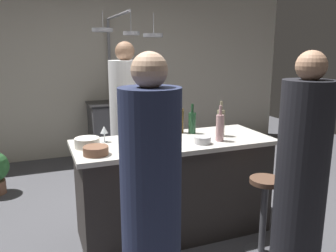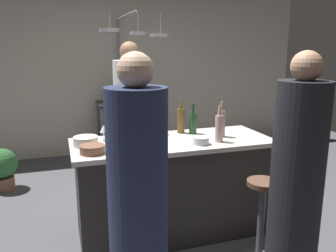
# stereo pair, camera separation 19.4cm
# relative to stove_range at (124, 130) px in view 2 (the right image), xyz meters

# --- Properties ---
(ground_plane) EXTENTS (9.00, 9.00, 0.00)m
(ground_plane) POSITION_rel_stove_range_xyz_m (0.00, -2.45, -0.45)
(ground_plane) COLOR #4C4C51
(back_wall) EXTENTS (6.40, 0.16, 2.60)m
(back_wall) POSITION_rel_stove_range_xyz_m (0.00, 0.40, 0.85)
(back_wall) COLOR beige
(back_wall) RESTS_ON ground_plane
(kitchen_island) EXTENTS (1.80, 0.72, 0.90)m
(kitchen_island) POSITION_rel_stove_range_xyz_m (0.00, -2.45, 0.01)
(kitchen_island) COLOR #332D2B
(kitchen_island) RESTS_ON ground_plane
(stove_range) EXTENTS (0.80, 0.64, 0.89)m
(stove_range) POSITION_rel_stove_range_xyz_m (0.00, 0.00, 0.00)
(stove_range) COLOR #47474C
(stove_range) RESTS_ON ground_plane
(chef) EXTENTS (0.38, 0.38, 1.79)m
(chef) POSITION_rel_stove_range_xyz_m (-0.18, -1.45, 0.38)
(chef) COLOR white
(chef) RESTS_ON ground_plane
(bar_stool_left) EXTENTS (0.28, 0.28, 0.68)m
(bar_stool_left) POSITION_rel_stove_range_xyz_m (-0.52, -3.07, -0.07)
(bar_stool_left) COLOR #4C4C51
(bar_stool_left) RESTS_ON ground_plane
(guest_left) EXTENTS (0.36, 0.36, 1.70)m
(guest_left) POSITION_rel_stove_range_xyz_m (-0.55, -3.43, 0.34)
(guest_left) COLOR #262D4C
(guest_left) RESTS_ON ground_plane
(bar_stool_right) EXTENTS (0.28, 0.28, 0.68)m
(bar_stool_right) POSITION_rel_stove_range_xyz_m (0.55, -3.07, -0.07)
(bar_stool_right) COLOR #4C4C51
(bar_stool_right) RESTS_ON ground_plane
(guest_right) EXTENTS (0.36, 0.36, 1.70)m
(guest_right) POSITION_rel_stove_range_xyz_m (0.58, -3.42, 0.34)
(guest_right) COLOR black
(guest_right) RESTS_ON ground_plane
(overhead_pot_rack) EXTENTS (0.91, 1.31, 2.17)m
(overhead_pot_rack) POSITION_rel_stove_range_xyz_m (0.02, -0.47, 1.24)
(overhead_pot_rack) COLOR gray
(overhead_pot_rack) RESTS_ON ground_plane
(potted_plant) EXTENTS (0.36, 0.36, 0.52)m
(potted_plant) POSITION_rel_stove_range_xyz_m (-1.67, -0.87, -0.15)
(potted_plant) COLOR brown
(potted_plant) RESTS_ON ground_plane
(cutting_board) EXTENTS (0.32, 0.22, 0.02)m
(cutting_board) POSITION_rel_stove_range_xyz_m (-0.21, -2.34, 0.46)
(cutting_board) COLOR #997047
(cutting_board) RESTS_ON kitchen_island
(pepper_mill) EXTENTS (0.05, 0.05, 0.21)m
(pepper_mill) POSITION_rel_stove_range_xyz_m (-0.06, -2.20, 0.56)
(pepper_mill) COLOR #382319
(pepper_mill) RESTS_ON kitchen_island
(wine_bottle_white) EXTENTS (0.07, 0.07, 0.33)m
(wine_bottle_white) POSITION_rel_stove_range_xyz_m (0.47, -2.46, 0.58)
(wine_bottle_white) COLOR gray
(wine_bottle_white) RESTS_ON kitchen_island
(wine_bottle_red) EXTENTS (0.07, 0.07, 0.30)m
(wine_bottle_red) POSITION_rel_stove_range_xyz_m (-0.32, -2.58, 0.57)
(wine_bottle_red) COLOR #143319
(wine_bottle_red) RESTS_ON kitchen_island
(wine_bottle_amber) EXTENTS (0.07, 0.07, 0.32)m
(wine_bottle_amber) POSITION_rel_stove_range_xyz_m (0.16, -2.21, 0.58)
(wine_bottle_amber) COLOR brown
(wine_bottle_amber) RESTS_ON kitchen_island
(wine_bottle_rose) EXTENTS (0.07, 0.07, 0.32)m
(wine_bottle_rose) POSITION_rel_stove_range_xyz_m (0.37, -2.62, 0.58)
(wine_bottle_rose) COLOR #B78C8E
(wine_bottle_rose) RESTS_ON kitchen_island
(wine_bottle_green) EXTENTS (0.07, 0.07, 0.29)m
(wine_bottle_green) POSITION_rel_stove_range_xyz_m (0.26, -2.27, 0.56)
(wine_bottle_green) COLOR #193D23
(wine_bottle_green) RESTS_ON kitchen_island
(wine_glass_near_left_guest) EXTENTS (0.07, 0.07, 0.15)m
(wine_glass_near_left_guest) POSITION_rel_stove_range_xyz_m (-0.60, -2.28, 0.56)
(wine_glass_near_left_guest) COLOR silver
(wine_glass_near_left_guest) RESTS_ON kitchen_island
(wine_glass_near_right_guest) EXTENTS (0.07, 0.07, 0.15)m
(wine_glass_near_right_guest) POSITION_rel_stove_range_xyz_m (-0.42, -2.27, 0.56)
(wine_glass_near_right_guest) COLOR silver
(wine_glass_near_right_guest) RESTS_ON kitchen_island
(mixing_bowl_steel) EXTENTS (0.14, 0.14, 0.06)m
(mixing_bowl_steel) POSITION_rel_stove_range_xyz_m (0.19, -2.64, 0.48)
(mixing_bowl_steel) COLOR #B7B7BC
(mixing_bowl_steel) RESTS_ON kitchen_island
(mixing_bowl_wooden) EXTENTS (0.20, 0.20, 0.07)m
(mixing_bowl_wooden) POSITION_rel_stove_range_xyz_m (-0.73, -2.63, 0.49)
(mixing_bowl_wooden) COLOR brown
(mixing_bowl_wooden) RESTS_ON kitchen_island
(mixing_bowl_ceramic) EXTENTS (0.21, 0.21, 0.08)m
(mixing_bowl_ceramic) POSITION_rel_stove_range_xyz_m (-0.76, -2.40, 0.49)
(mixing_bowl_ceramic) COLOR silver
(mixing_bowl_ceramic) RESTS_ON kitchen_island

